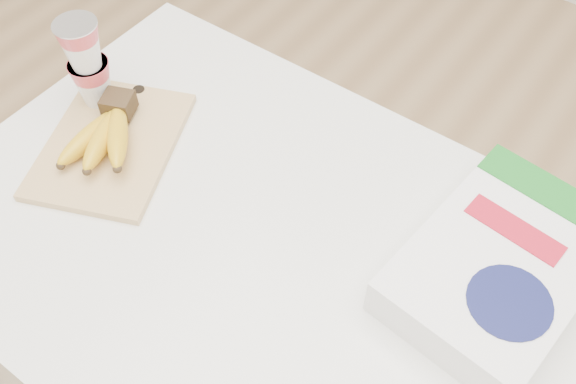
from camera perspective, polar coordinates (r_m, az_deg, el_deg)
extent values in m
cube|color=white|center=(1.27, -1.24, -14.35)|extent=(1.02, 0.68, 0.77)
cube|color=#E8B67F|center=(1.08, -15.45, 4.06)|extent=(0.29, 0.33, 0.01)
cube|color=#382816|center=(1.09, -14.83, 7.57)|extent=(0.06, 0.06, 0.03)
ellipsoid|color=gold|center=(1.07, -17.17, 4.75)|extent=(0.05, 0.15, 0.04)
sphere|color=#382816|center=(1.04, -19.55, 2.23)|extent=(0.01, 0.01, 0.01)
ellipsoid|color=gold|center=(1.05, -16.12, 4.67)|extent=(0.09, 0.15, 0.04)
sphere|color=#382816|center=(1.01, -17.45, 1.78)|extent=(0.01, 0.01, 0.01)
ellipsoid|color=gold|center=(1.04, -14.90, 4.91)|extent=(0.13, 0.13, 0.04)
sphere|color=#382816|center=(0.99, -14.94, 2.00)|extent=(0.01, 0.01, 0.01)
cylinder|color=silver|center=(1.04, -18.46, 13.96)|extent=(0.07, 0.07, 0.00)
cube|color=white|center=(0.92, 18.31, -6.28)|extent=(0.25, 0.34, 0.07)
cube|color=#197220|center=(0.97, 22.58, -0.15)|extent=(0.22, 0.08, 0.00)
cylinder|color=#131747|center=(0.85, 19.10, -9.23)|extent=(0.12, 0.12, 0.00)
cube|color=red|center=(0.91, 19.51, -3.14)|extent=(0.14, 0.05, 0.00)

